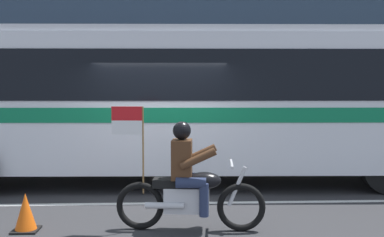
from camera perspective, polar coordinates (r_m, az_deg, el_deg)
The scene contains 7 objects.
ground_plane at distance 8.75m, azimuth -4.03°, elevation -9.61°, with size 60.00×60.00×0.00m, color #2B2B2D.
sidewalk_curb at distance 13.75m, azimuth -3.46°, elevation -4.34°, with size 28.00×3.80×0.15m, color gray.
lane_center_stripe at distance 8.17m, azimuth -4.15°, elevation -10.56°, with size 26.60×0.14×0.01m, color silver.
transit_bus at distance 9.72m, azimuth 0.09°, elevation 2.96°, with size 13.57×3.00×3.22m.
motorcycle_with_rider at distance 6.54m, azimuth -0.44°, elevation -8.25°, with size 2.19×0.65×1.78m.
fire_hydrant at distance 12.68m, azimuth 6.42°, elevation -3.03°, with size 0.22×0.30×0.75m.
traffic_cone at distance 7.01m, azimuth -20.15°, elevation -11.09°, with size 0.36×0.36×0.55m.
Camera 1 is at (0.24, -8.51, 2.04)m, focal length 42.53 mm.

